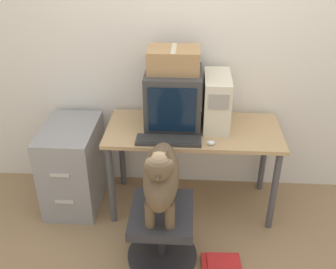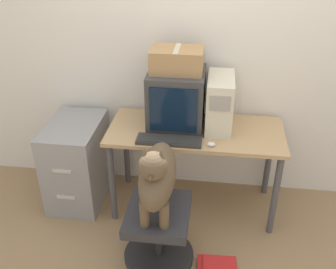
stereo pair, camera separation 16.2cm
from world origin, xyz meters
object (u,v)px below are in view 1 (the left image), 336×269
office_chair (162,232)px  cardboard_box (174,60)px  book_stack_floor (222,265)px  keyboard (169,140)px  dog (161,176)px  pc_tower (217,101)px  filing_cabinet (73,165)px  crt_monitor (173,98)px

office_chair → cardboard_box: 1.22m
office_chair → book_stack_floor: 0.48m
keyboard → cardboard_box: bearing=86.1°
office_chair → dog: (0.00, -0.02, 0.49)m
pc_tower → office_chair: (-0.37, -0.70, -0.68)m
keyboard → dog: size_ratio=0.79×
cardboard_box → keyboard: bearing=-93.9°
book_stack_floor → keyboard: bearing=130.2°
pc_tower → office_chair: pc_tower is taller
cardboard_box → dog: bearing=-93.2°
pc_tower → cardboard_box: (-0.33, -0.00, 0.32)m
filing_cabinet → cardboard_box: bearing=6.5°
office_chair → pc_tower: bearing=62.4°
book_stack_floor → cardboard_box: bearing=116.5°
crt_monitor → office_chair: bearing=-93.3°
crt_monitor → cardboard_box: size_ratio=1.15×
filing_cabinet → book_stack_floor: bearing=-29.4°
pc_tower → crt_monitor: bearing=-179.3°
crt_monitor → cardboard_box: cardboard_box is taller
keyboard → office_chair: bearing=-92.9°
filing_cabinet → book_stack_floor: 1.41m
pc_tower → office_chair: size_ratio=0.84×
dog → filing_cabinet: size_ratio=0.83×
book_stack_floor → pc_tower: bearing=94.4°
office_chair → book_stack_floor: size_ratio=1.76×
pc_tower → keyboard: size_ratio=0.89×
keyboard → cardboard_box: 0.58m
pc_tower → book_stack_floor: (0.06, -0.77, -0.89)m
cardboard_box → crt_monitor: bearing=-90.0°
pc_tower → filing_cabinet: bearing=-175.3°
pc_tower → keyboard: pc_tower is taller
keyboard → filing_cabinet: keyboard is taller
pc_tower → filing_cabinet: 1.28m
office_chair → filing_cabinet: filing_cabinet is taller
dog → cardboard_box: (0.04, 0.72, 0.51)m
book_stack_floor → crt_monitor: bearing=116.7°
dog → book_stack_floor: 0.82m
keyboard → office_chair: size_ratio=0.94×
office_chair → crt_monitor: bearing=86.7°
keyboard → book_stack_floor: (0.40, -0.48, -0.71)m
pc_tower → filing_cabinet: pc_tower is taller
crt_monitor → book_stack_floor: 1.25m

